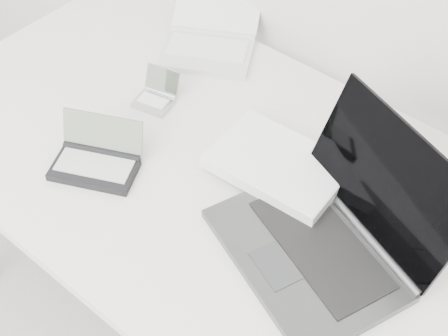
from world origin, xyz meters
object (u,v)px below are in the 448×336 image
Objects in this scene: desk at (247,197)px; palmtop_charcoal at (97,160)px; netbook_open_white at (210,41)px; laptop_large at (310,207)px.

desk is 7.41× the size of palmtop_charcoal.
netbook_open_white is at bearing 75.55° from palmtop_charcoal.
laptop_large reaches higher than palmtop_charcoal.
palmtop_charcoal is at bearing -137.30° from laptop_large.
desk is 2.93× the size of laptop_large.
laptop_large is 0.46m from palmtop_charcoal.
netbook_open_white is (-0.52, 0.30, -0.02)m from laptop_large.
palmtop_charcoal reaches higher than netbook_open_white.
palmtop_charcoal reaches higher than desk.
laptop_large reaches higher than desk.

